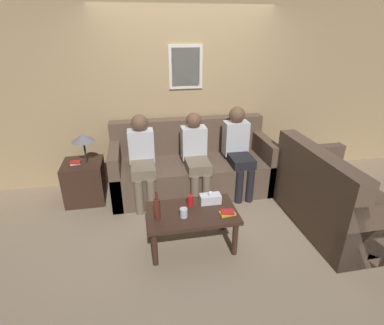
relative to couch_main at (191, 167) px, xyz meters
name	(u,v)px	position (x,y,z in m)	size (l,w,h in m)	color
ground_plane	(199,207)	(0.00, -0.55, -0.34)	(16.00, 16.00, 0.00)	gray
wall_back	(185,95)	(0.00, 0.48, 0.96)	(9.00, 0.08, 2.60)	tan
couch_main	(191,167)	(0.00, 0.00, 0.00)	(2.27, 0.92, 0.99)	brown
couch_side	(334,200)	(1.49, -1.22, 0.00)	(0.92, 1.51, 0.99)	brown
coffee_table	(192,217)	(-0.24, -1.28, 0.03)	(0.96, 0.57, 0.44)	#382319
side_table_with_lamp	(85,179)	(-1.50, -0.04, -0.02)	(0.52, 0.52, 0.96)	#382319
wine_bottle	(157,208)	(-0.60, -1.33, 0.22)	(0.07, 0.07, 0.31)	#562319
drinking_glass	(184,213)	(-0.34, -1.36, 0.15)	(0.08, 0.08, 0.10)	silver
book_stack	(227,213)	(0.11, -1.40, 0.12)	(0.17, 0.12, 0.04)	gold
soda_can	(190,201)	(-0.23, -1.16, 0.16)	(0.07, 0.07, 0.12)	red
tissue_box	(210,198)	(-0.01, -1.14, 0.15)	(0.23, 0.12, 0.15)	silver
person_left	(142,156)	(-0.70, -0.19, 0.32)	(0.34, 0.65, 1.18)	#756651
person_middle	(196,153)	(0.02, -0.21, 0.31)	(0.34, 0.65, 1.17)	#756651
person_right	(238,147)	(0.64, -0.17, 0.34)	(0.34, 0.65, 1.22)	black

